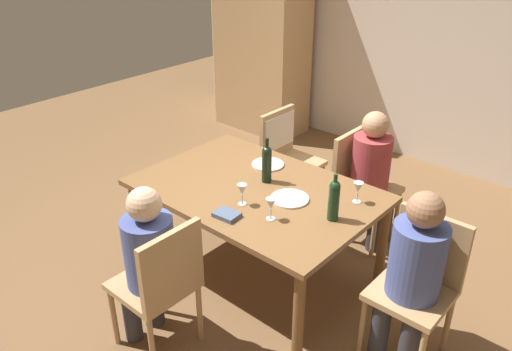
{
  "coord_description": "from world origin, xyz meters",
  "views": [
    {
      "loc": [
        2.1,
        -2.39,
        2.49
      ],
      "look_at": [
        0.0,
        0.0,
        0.84
      ],
      "focal_mm": 35.95,
      "sensor_mm": 36.0,
      "label": 1
    }
  ],
  "objects_px": {
    "chair_far_left": "(283,146)",
    "person_man_guest": "(148,257)",
    "chair_far_right": "(359,179)",
    "wine_bottle_dark_red": "(267,163)",
    "dining_table": "(256,197)",
    "person_man_bearded": "(373,170)",
    "armoire_cabinet": "(262,41)",
    "wine_glass_centre": "(242,190)",
    "wine_glass_near_right": "(271,205)",
    "chair_near": "(162,281)",
    "wine_bottle_tall_green": "(334,199)",
    "dinner_plate_host": "(268,164)",
    "person_woman_host": "(413,269)",
    "wine_glass_near_left": "(358,188)",
    "dinner_plate_guest_left": "(290,199)",
    "chair_right_end": "(419,277)"
  },
  "relations": [
    {
      "from": "wine_glass_near_right",
      "to": "person_woman_host",
      "type": "bearing_deg",
      "value": 13.99
    },
    {
      "from": "wine_glass_near_right",
      "to": "wine_glass_centre",
      "type": "bearing_deg",
      "value": 176.31
    },
    {
      "from": "chair_near",
      "to": "chair_far_left",
      "type": "bearing_deg",
      "value": 17.25
    },
    {
      "from": "dinner_plate_host",
      "to": "dinner_plate_guest_left",
      "type": "height_order",
      "value": "same"
    },
    {
      "from": "chair_far_right",
      "to": "wine_glass_near_left",
      "type": "height_order",
      "value": "chair_far_right"
    },
    {
      "from": "chair_near",
      "to": "wine_bottle_dark_red",
      "type": "height_order",
      "value": "wine_bottle_dark_red"
    },
    {
      "from": "person_man_guest",
      "to": "wine_glass_near_left",
      "type": "bearing_deg",
      "value": -27.99
    },
    {
      "from": "wine_glass_centre",
      "to": "chair_far_left",
      "type": "bearing_deg",
      "value": 116.25
    },
    {
      "from": "wine_bottle_tall_green",
      "to": "dinner_plate_host",
      "type": "xyz_separation_m",
      "value": [
        -0.81,
        0.32,
        -0.14
      ]
    },
    {
      "from": "person_woman_host",
      "to": "dinner_plate_host",
      "type": "relative_size",
      "value": 4.64
    },
    {
      "from": "wine_glass_near_left",
      "to": "dinner_plate_guest_left",
      "type": "height_order",
      "value": "wine_glass_near_left"
    },
    {
      "from": "dining_table",
      "to": "wine_bottle_tall_green",
      "type": "bearing_deg",
      "value": 1.08
    },
    {
      "from": "person_woman_host",
      "to": "wine_bottle_dark_red",
      "type": "bearing_deg",
      "value": -7.07
    },
    {
      "from": "chair_near",
      "to": "wine_bottle_tall_green",
      "type": "xyz_separation_m",
      "value": [
        0.55,
        0.96,
        0.35
      ]
    },
    {
      "from": "wine_glass_near_right",
      "to": "person_man_bearded",
      "type": "bearing_deg",
      "value": 86.9
    },
    {
      "from": "person_man_bearded",
      "to": "wine_bottle_tall_green",
      "type": "bearing_deg",
      "value": 13.89
    },
    {
      "from": "armoire_cabinet",
      "to": "dinner_plate_guest_left",
      "type": "relative_size",
      "value": 8.24
    },
    {
      "from": "chair_far_left",
      "to": "wine_glass_near_right",
      "type": "distance_m",
      "value": 1.49
    },
    {
      "from": "chair_near",
      "to": "person_woman_host",
      "type": "xyz_separation_m",
      "value": [
        1.14,
        0.92,
        0.13
      ]
    },
    {
      "from": "person_woman_host",
      "to": "dinner_plate_guest_left",
      "type": "distance_m",
      "value": 0.95
    },
    {
      "from": "person_woman_host",
      "to": "wine_glass_near_right",
      "type": "height_order",
      "value": "person_woman_host"
    },
    {
      "from": "wine_glass_centre",
      "to": "wine_glass_near_right",
      "type": "height_order",
      "value": "same"
    },
    {
      "from": "chair_near",
      "to": "wine_glass_centre",
      "type": "bearing_deg",
      "value": 0.69
    },
    {
      "from": "wine_bottle_dark_red",
      "to": "wine_glass_centre",
      "type": "relative_size",
      "value": 2.28
    },
    {
      "from": "person_man_guest",
      "to": "wine_bottle_tall_green",
      "type": "distance_m",
      "value": 1.19
    },
    {
      "from": "dining_table",
      "to": "wine_bottle_tall_green",
      "type": "distance_m",
      "value": 0.68
    },
    {
      "from": "person_man_bearded",
      "to": "dinner_plate_host",
      "type": "height_order",
      "value": "person_man_bearded"
    },
    {
      "from": "wine_bottle_dark_red",
      "to": "wine_glass_centre",
      "type": "height_order",
      "value": "wine_bottle_dark_red"
    },
    {
      "from": "person_man_bearded",
      "to": "person_man_guest",
      "type": "height_order",
      "value": "person_man_bearded"
    },
    {
      "from": "chair_right_end",
      "to": "chair_far_left",
      "type": "distance_m",
      "value": 1.93
    },
    {
      "from": "person_man_guest",
      "to": "wine_bottle_dark_red",
      "type": "relative_size",
      "value": 3.32
    },
    {
      "from": "chair_far_left",
      "to": "person_man_guest",
      "type": "distance_m",
      "value": 1.96
    },
    {
      "from": "chair_near",
      "to": "wine_glass_centre",
      "type": "height_order",
      "value": "chair_near"
    },
    {
      "from": "wine_glass_near_left",
      "to": "dinner_plate_guest_left",
      "type": "bearing_deg",
      "value": -142.86
    },
    {
      "from": "person_man_bearded",
      "to": "dinner_plate_host",
      "type": "xyz_separation_m",
      "value": [
        -0.58,
        -0.61,
        0.09
      ]
    },
    {
      "from": "chair_right_end",
      "to": "person_man_guest",
      "type": "distance_m",
      "value": 1.63
    },
    {
      "from": "dining_table",
      "to": "person_man_guest",
      "type": "height_order",
      "value": "person_man_guest"
    },
    {
      "from": "armoire_cabinet",
      "to": "dining_table",
      "type": "height_order",
      "value": "armoire_cabinet"
    },
    {
      "from": "wine_bottle_tall_green",
      "to": "wine_glass_near_right",
      "type": "distance_m",
      "value": 0.4
    },
    {
      "from": "chair_far_right",
      "to": "wine_bottle_dark_red",
      "type": "xyz_separation_m",
      "value": [
        -0.3,
        -0.82,
        0.35
      ]
    },
    {
      "from": "chair_right_end",
      "to": "person_man_bearded",
      "type": "height_order",
      "value": "person_man_bearded"
    },
    {
      "from": "wine_bottle_tall_green",
      "to": "wine_glass_centre",
      "type": "height_order",
      "value": "wine_bottle_tall_green"
    },
    {
      "from": "person_woman_host",
      "to": "wine_bottle_dark_red",
      "type": "xyz_separation_m",
      "value": [
        -1.23,
        0.15,
        0.22
      ]
    },
    {
      "from": "dining_table",
      "to": "person_man_bearded",
      "type": "xyz_separation_m",
      "value": [
        0.41,
        0.95,
        -0.01
      ]
    },
    {
      "from": "dining_table",
      "to": "person_woman_host",
      "type": "bearing_deg",
      "value": -1.22
    },
    {
      "from": "armoire_cabinet",
      "to": "person_woman_host",
      "type": "relative_size",
      "value": 1.89
    },
    {
      "from": "chair_far_left",
      "to": "person_man_bearded",
      "type": "xyz_separation_m",
      "value": [
        0.91,
        0.0,
        0.06
      ]
    },
    {
      "from": "chair_far_left",
      "to": "person_man_guest",
      "type": "bearing_deg",
      "value": 14.1
    },
    {
      "from": "wine_glass_centre",
      "to": "person_man_bearded",
      "type": "bearing_deg",
      "value": 74.51
    },
    {
      "from": "wine_glass_near_left",
      "to": "armoire_cabinet",
      "type": "bearing_deg",
      "value": 141.99
    }
  ]
}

